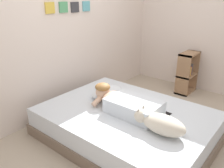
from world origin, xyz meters
name	(u,v)px	position (x,y,z in m)	size (l,w,h in m)	color
ground_plane	(142,132)	(0.00, 0.00, 0.00)	(11.92, 11.92, 0.00)	tan
back_wall	(68,28)	(0.00, 1.38, 1.25)	(3.96, 0.12, 2.50)	silver
side_wall_right	(198,22)	(2.03, 0.16, 1.25)	(0.10, 5.65, 2.50)	beige
bed	(126,124)	(-0.21, 0.12, 0.18)	(1.56, 2.09, 0.37)	#726051
pillow	(107,92)	(-0.01, 0.61, 0.43)	(0.52, 0.32, 0.11)	silver
person_lying	(125,103)	(-0.21, 0.15, 0.48)	(0.43, 0.92, 0.27)	silver
dog	(160,123)	(-0.37, -0.43, 0.48)	(0.26, 0.58, 0.21)	beige
coffee_cup	(114,95)	(-0.01, 0.48, 0.41)	(0.12, 0.09, 0.07)	white
cell_phone	(165,113)	(0.04, -0.28, 0.38)	(0.07, 0.14, 0.01)	black
bookshelf	(187,72)	(1.66, 0.12, 0.39)	(0.45, 0.24, 0.75)	#997251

